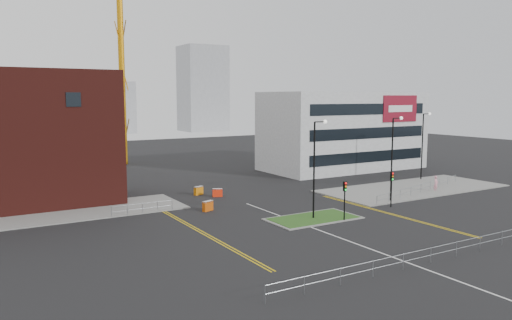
# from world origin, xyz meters

# --- Properties ---
(ground) EXTENTS (200.00, 200.00, 0.00)m
(ground) POSITION_xyz_m (0.00, 0.00, 0.00)
(ground) COLOR black
(ground) RESTS_ON ground
(pavement_left) EXTENTS (28.00, 8.00, 0.12)m
(pavement_left) POSITION_xyz_m (-20.00, 22.00, 0.06)
(pavement_left) COLOR slate
(pavement_left) RESTS_ON ground
(pavement_right) EXTENTS (24.00, 10.00, 0.12)m
(pavement_right) POSITION_xyz_m (22.00, 14.00, 0.06)
(pavement_right) COLOR slate
(pavement_right) RESTS_ON ground
(island_kerb) EXTENTS (8.60, 4.60, 0.08)m
(island_kerb) POSITION_xyz_m (2.00, 8.00, 0.04)
(island_kerb) COLOR slate
(island_kerb) RESTS_ON ground
(grass_island) EXTENTS (8.00, 4.00, 0.12)m
(grass_island) POSITION_xyz_m (2.00, 8.00, 0.06)
(grass_island) COLOR #26541C
(grass_island) RESTS_ON ground
(office_block) EXTENTS (25.00, 12.20, 12.00)m
(office_block) POSITION_xyz_m (26.01, 31.97, 6.00)
(office_block) COLOR #AAADAF
(office_block) RESTS_ON ground
(streetlamp_island) EXTENTS (1.46, 0.36, 9.18)m
(streetlamp_island) POSITION_xyz_m (2.22, 8.00, 5.41)
(streetlamp_island) COLOR black
(streetlamp_island) RESTS_ON ground
(streetlamp_right_near) EXTENTS (1.46, 0.36, 9.18)m
(streetlamp_right_near) POSITION_xyz_m (14.22, 10.00, 5.41)
(streetlamp_right_near) COLOR black
(streetlamp_right_near) RESTS_ON ground
(streetlamp_right_far) EXTENTS (1.46, 0.36, 9.18)m
(streetlamp_right_far) POSITION_xyz_m (28.22, 18.00, 5.41)
(streetlamp_right_far) COLOR black
(streetlamp_right_far) RESTS_ON ground
(traffic_light_island) EXTENTS (0.28, 0.33, 3.65)m
(traffic_light_island) POSITION_xyz_m (4.00, 5.98, 2.57)
(traffic_light_island) COLOR black
(traffic_light_island) RESTS_ON ground
(traffic_light_right) EXTENTS (0.28, 0.33, 3.65)m
(traffic_light_right) POSITION_xyz_m (12.00, 7.98, 2.57)
(traffic_light_right) COLOR black
(traffic_light_right) RESTS_ON ground
(railing_front) EXTENTS (24.05, 0.05, 1.10)m
(railing_front) POSITION_xyz_m (0.00, -6.00, 0.78)
(railing_front) COLOR gray
(railing_front) RESTS_ON ground
(railing_left) EXTENTS (6.05, 0.05, 1.10)m
(railing_left) POSITION_xyz_m (-11.00, 18.00, 0.74)
(railing_left) COLOR gray
(railing_left) RESTS_ON ground
(railing_right) EXTENTS (19.05, 5.05, 1.10)m
(railing_right) POSITION_xyz_m (20.50, 11.50, 0.78)
(railing_right) COLOR gray
(railing_right) RESTS_ON ground
(centre_line) EXTENTS (0.15, 30.00, 0.01)m
(centre_line) POSITION_xyz_m (0.00, 2.00, 0.01)
(centre_line) COLOR silver
(centre_line) RESTS_ON ground
(yellow_left_a) EXTENTS (0.12, 24.00, 0.01)m
(yellow_left_a) POSITION_xyz_m (-9.00, 10.00, 0.01)
(yellow_left_a) COLOR gold
(yellow_left_a) RESTS_ON ground
(yellow_left_b) EXTENTS (0.12, 24.00, 0.01)m
(yellow_left_b) POSITION_xyz_m (-8.70, 10.00, 0.01)
(yellow_left_b) COLOR gold
(yellow_left_b) RESTS_ON ground
(yellow_right_a) EXTENTS (0.12, 20.00, 0.01)m
(yellow_right_a) POSITION_xyz_m (9.50, 6.00, 0.01)
(yellow_right_a) COLOR gold
(yellow_right_a) RESTS_ON ground
(yellow_right_b) EXTENTS (0.12, 20.00, 0.01)m
(yellow_right_b) POSITION_xyz_m (9.80, 6.00, 0.01)
(yellow_right_b) COLOR gold
(yellow_right_b) RESTS_ON ground
(skyline_b) EXTENTS (24.00, 12.00, 16.00)m
(skyline_b) POSITION_xyz_m (10.00, 130.00, 8.00)
(skyline_b) COLOR gray
(skyline_b) RESTS_ON ground
(skyline_c) EXTENTS (14.00, 12.00, 28.00)m
(skyline_c) POSITION_xyz_m (45.00, 125.00, 14.00)
(skyline_c) COLOR gray
(skyline_c) RESTS_ON ground
(skyline_d) EXTENTS (30.00, 12.00, 12.00)m
(skyline_d) POSITION_xyz_m (-8.00, 140.00, 6.00)
(skyline_d) COLOR gray
(skyline_d) RESTS_ON ground
(pedestrian) EXTENTS (0.79, 0.60, 1.94)m
(pedestrian) POSITION_xyz_m (22.68, 11.17, 0.97)
(pedestrian) COLOR pink
(pedestrian) RESTS_ON ground
(barrier_left) EXTENTS (1.26, 0.82, 1.01)m
(barrier_left) POSITION_xyz_m (-5.02, 16.00, 0.55)
(barrier_left) COLOR #CC4F0B
(barrier_left) RESTS_ON ground
(barrier_mid) EXTENTS (1.24, 0.76, 0.99)m
(barrier_mid) POSITION_xyz_m (-2.41, 24.00, 0.54)
(barrier_mid) COLOR orange
(barrier_mid) RESTS_ON ground
(barrier_right) EXTENTS (1.17, 0.74, 0.93)m
(barrier_right) POSITION_xyz_m (-1.00, 21.92, 0.51)
(barrier_right) COLOR #F92B0D
(barrier_right) RESTS_ON ground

